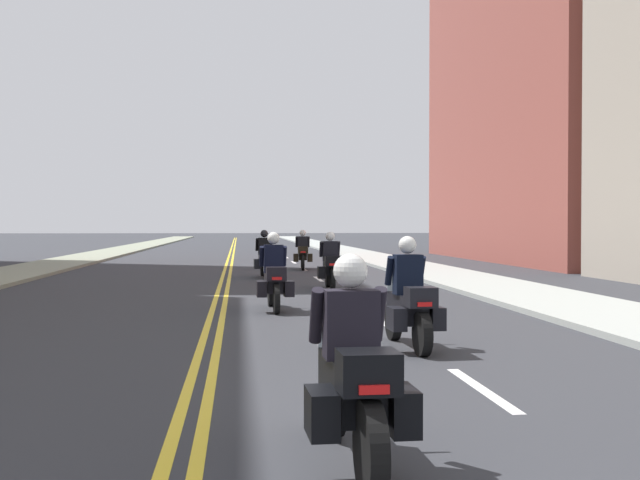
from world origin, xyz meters
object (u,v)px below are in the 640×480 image
motorcycle_3 (330,266)px  motorcycle_4 (265,258)px  motorcycle_1 (409,304)px  motorcycle_2 (274,279)px  motorcycle_5 (303,253)px  motorcycle_0 (353,381)px

motorcycle_3 → motorcycle_4: (-1.67, 5.27, -0.01)m
motorcycle_1 → motorcycle_2: (-1.73, 5.38, 0.02)m
motorcycle_3 → motorcycle_5: bearing=90.9°
motorcycle_1 → motorcycle_5: bearing=86.5°
motorcycle_4 → motorcycle_0: bearing=-92.9°
motorcycle_2 → motorcycle_4: motorcycle_2 is taller
motorcycle_3 → motorcycle_4: size_ratio=0.95×
motorcycle_0 → motorcycle_5: bearing=84.3°
motorcycle_0 → motorcycle_4: 21.59m
motorcycle_1 → motorcycle_2: motorcycle_2 is taller
motorcycle_3 → motorcycle_1: bearing=-89.4°
motorcycle_2 → motorcycle_0: bearing=-91.4°
motorcycle_0 → motorcycle_5: 26.40m
motorcycle_3 → motorcycle_0: bearing=-95.0°
motorcycle_1 → motorcycle_3: size_ratio=1.06×
motorcycle_4 → motorcycle_2: bearing=-93.6°
motorcycle_4 → motorcycle_5: size_ratio=1.01×
motorcycle_3 → motorcycle_4: 5.53m
motorcycle_2 → motorcycle_5: bearing=81.3°
motorcycle_1 → motorcycle_0: bearing=-109.5°
motorcycle_0 → motorcycle_1: motorcycle_1 is taller
motorcycle_4 → motorcycle_5: (1.69, 4.76, 0.01)m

